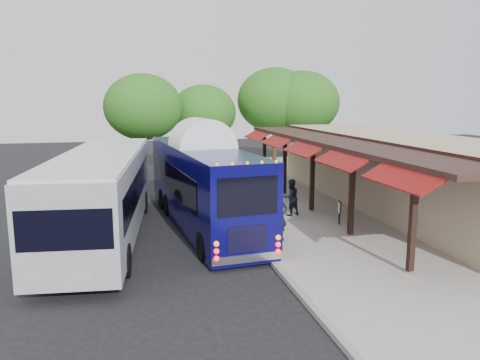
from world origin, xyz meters
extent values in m
plane|color=black|center=(0.00, 0.00, 0.00)|extent=(90.00, 90.00, 0.00)
cube|color=#9E9B93|center=(5.00, 4.00, 0.07)|extent=(10.00, 40.00, 0.15)
cube|color=gray|center=(0.05, 4.00, 0.07)|extent=(0.20, 40.00, 0.16)
cube|color=tan|center=(8.50, 4.00, 1.80)|extent=(5.00, 20.00, 3.60)
cube|color=black|center=(5.98, 4.00, 3.30)|extent=(0.06, 20.00, 0.60)
cube|color=#331E19|center=(4.90, 4.00, 3.40)|extent=(2.60, 20.00, 0.18)
cube|color=black|center=(3.78, -4.00, 1.80)|extent=(0.18, 0.18, 3.16)
cube|color=maroon|center=(3.35, -4.00, 3.15)|extent=(1.00, 3.20, 0.57)
cube|color=black|center=(3.78, 0.00, 1.80)|extent=(0.18, 0.18, 3.16)
cube|color=maroon|center=(3.35, 0.00, 3.15)|extent=(1.00, 3.20, 0.57)
cube|color=black|center=(3.78, 4.00, 1.80)|extent=(0.18, 0.18, 3.16)
cube|color=maroon|center=(3.35, 4.00, 3.15)|extent=(1.00, 3.20, 0.57)
cube|color=black|center=(3.78, 8.00, 1.80)|extent=(0.18, 0.18, 3.16)
cube|color=maroon|center=(3.35, 8.00, 3.15)|extent=(1.00, 3.20, 0.57)
cube|color=black|center=(3.78, 12.00, 1.80)|extent=(0.18, 0.18, 3.16)
cube|color=maroon|center=(3.35, 12.00, 3.15)|extent=(1.00, 3.20, 0.57)
sphere|color=#1A6D91|center=(4.20, -2.00, 2.88)|extent=(0.26, 0.26, 0.26)
sphere|color=#1A6D91|center=(4.20, 3.00, 2.88)|extent=(0.26, 0.26, 0.26)
sphere|color=#1A6D91|center=(4.20, 8.00, 2.88)|extent=(0.26, 0.26, 0.26)
cube|color=#09064F|center=(-1.45, 3.31, 1.91)|extent=(3.54, 11.47, 2.96)
cube|color=#09064F|center=(-1.45, 3.31, 0.28)|extent=(3.48, 11.36, 0.33)
ellipsoid|color=white|center=(-1.45, 3.31, 3.37)|extent=(3.51, 11.25, 0.53)
cube|color=black|center=(-1.45, -2.34, 2.40)|extent=(1.96, 0.23, 1.22)
cube|color=silver|center=(-1.45, -2.27, 0.40)|extent=(2.36, 0.41, 0.26)
sphere|color=#FF0C0C|center=(-2.48, -2.36, 0.64)|extent=(0.17, 0.17, 0.17)
sphere|color=#FF0C0C|center=(-0.42, -2.36, 0.64)|extent=(0.17, 0.17, 0.17)
cylinder|color=black|center=(-2.54, -0.98, 0.49)|extent=(0.38, 1.00, 0.98)
cylinder|color=black|center=(-0.36, -0.98, 0.49)|extent=(0.38, 1.00, 0.98)
cylinder|color=black|center=(-2.54, 6.93, 0.49)|extent=(0.38, 1.00, 0.98)
cylinder|color=black|center=(-0.36, 6.93, 0.49)|extent=(0.38, 1.00, 0.98)
cube|color=gray|center=(-5.46, 2.47, 1.82)|extent=(3.91, 12.69, 2.88)
cube|color=black|center=(-6.83, 2.47, 2.06)|extent=(1.06, 10.57, 1.09)
cube|color=black|center=(-4.10, 2.47, 2.06)|extent=(1.06, 10.57, 1.09)
cube|color=silver|center=(-5.46, 2.47, 3.30)|extent=(3.83, 12.44, 0.11)
cylinder|color=black|center=(-6.71, -1.90, 0.52)|extent=(0.40, 1.07, 1.04)
cylinder|color=black|center=(-4.21, -1.90, 0.52)|extent=(0.40, 1.07, 1.04)
cylinder|color=black|center=(-6.71, 6.22, 0.52)|extent=(0.40, 1.07, 1.04)
cylinder|color=black|center=(-4.21, 6.22, 0.52)|extent=(0.40, 1.07, 1.04)
imported|color=black|center=(0.91, 0.05, 1.06)|extent=(0.72, 0.53, 1.82)
imported|color=black|center=(2.59, 3.55, 0.98)|extent=(0.96, 0.85, 1.65)
imported|color=black|center=(2.38, 9.08, 1.11)|extent=(1.20, 1.02, 1.92)
imported|color=black|center=(2.64, 11.37, 0.93)|extent=(1.03, 0.62, 1.56)
cube|color=black|center=(4.07, 1.61, 0.65)|extent=(0.07, 0.07, 0.99)
cube|color=black|center=(4.07, 1.61, 0.87)|extent=(0.14, 0.45, 0.54)
cube|color=white|center=(4.04, 1.61, 0.87)|extent=(0.10, 0.37, 0.45)
cylinder|color=#382314|center=(1.18, 19.99, 1.45)|extent=(0.36, 0.36, 2.90)
ellipsoid|color=#2D5B16|center=(1.18, 19.99, 4.28)|extent=(5.01, 5.01, 4.26)
cylinder|color=#382314|center=(7.10, 20.56, 1.77)|extent=(0.36, 0.36, 3.53)
ellipsoid|color=#2D5B16|center=(7.10, 20.56, 5.22)|extent=(6.10, 6.10, 5.19)
cylinder|color=#382314|center=(9.10, 19.63, 1.70)|extent=(0.36, 0.36, 3.40)
ellipsoid|color=#2D5B16|center=(9.10, 19.63, 5.03)|extent=(5.88, 5.88, 5.00)
cylinder|color=#382314|center=(-3.39, 18.33, 1.61)|extent=(0.36, 0.36, 3.22)
ellipsoid|color=#2D5B16|center=(-3.39, 18.33, 4.76)|extent=(5.56, 5.56, 4.73)
camera|label=1|loc=(-4.31, -15.98, 5.39)|focal=35.00mm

